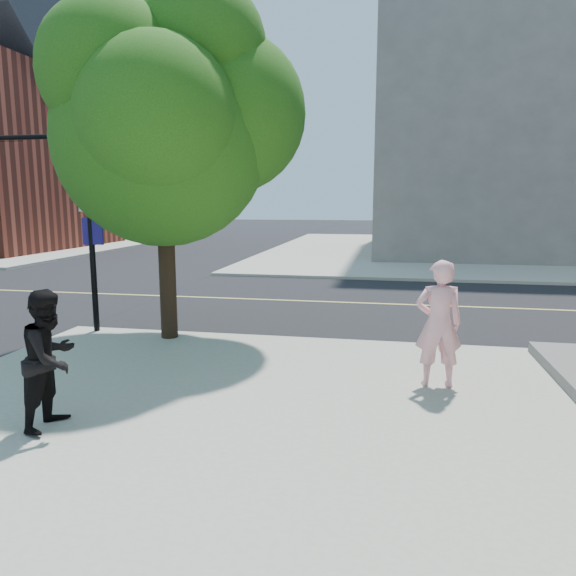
# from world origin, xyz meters

# --- Properties ---
(ground) EXTENTS (140.00, 140.00, 0.00)m
(ground) POSITION_xyz_m (0.00, 0.00, 0.00)
(ground) COLOR black
(ground) RESTS_ON ground
(road_ew) EXTENTS (140.00, 9.00, 0.01)m
(road_ew) POSITION_xyz_m (0.00, 4.50, 0.01)
(road_ew) COLOR black
(road_ew) RESTS_ON ground
(sidewalk_ne) EXTENTS (29.00, 25.00, 0.12)m
(sidewalk_ne) POSITION_xyz_m (13.50, 21.50, 0.06)
(sidewalk_ne) COLOR #A5A493
(sidewalk_ne) RESTS_ON ground
(filler_ne) EXTENTS (18.00, 16.00, 14.00)m
(filler_ne) POSITION_xyz_m (14.00, 22.00, 7.12)
(filler_ne) COLOR slate
(filler_ne) RESTS_ON sidewalk_ne
(man_on_phone) EXTENTS (0.75, 0.54, 1.92)m
(man_on_phone) POSITION_xyz_m (6.55, -2.46, 1.08)
(man_on_phone) COLOR #F6A6B0
(man_on_phone) RESTS_ON sidewalk_se
(pedestrian) EXTENTS (0.67, 0.85, 1.72)m
(pedestrian) POSITION_xyz_m (1.75, -4.85, 0.98)
(pedestrian) COLOR black
(pedestrian) RESTS_ON sidewalk_se
(street_tree) EXTENTS (5.15, 4.68, 6.83)m
(street_tree) POSITION_xyz_m (1.52, -0.49, 4.53)
(street_tree) COLOR black
(street_tree) RESTS_ON sidewalk_se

